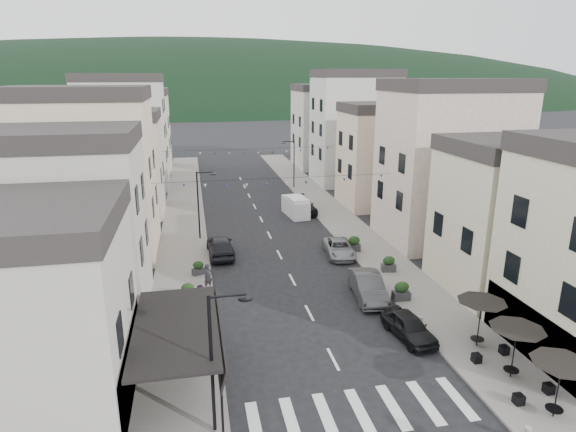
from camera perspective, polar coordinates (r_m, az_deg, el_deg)
name	(u,v)px	position (r m, az deg, el deg)	size (l,w,h in m)	color
sidewalk_left	(184,220)	(48.29, -12.21, -0.49)	(4.00, 76.00, 0.12)	slate
sidewalk_right	(331,212)	(50.24, 5.13, 0.47)	(4.00, 76.00, 0.12)	slate
hill_backdrop	(199,98)	(314.67, -10.49, 13.54)	(640.00, 360.00, 70.00)	black
boutique_awning	(182,328)	(22.04, -12.46, -12.84)	(3.77, 7.50, 3.28)	black
buildings_row_left	(112,152)	(53.23, -20.16, 7.12)	(10.20, 54.16, 14.00)	#AFABA1
buildings_row_right	(381,144)	(55.52, 10.97, 8.36)	(10.20, 54.16, 14.50)	#B6B090
cafe_terrace	(517,334)	(24.91, 25.46, -12.53)	(2.50, 8.10, 2.53)	black
streetlamp_left_near	(218,350)	(19.14, -8.25, -15.40)	(1.70, 0.56, 6.00)	black
streetlamp_left_far	(201,198)	(41.54, -10.24, 2.10)	(1.70, 0.56, 6.00)	black
streetlamp_right_far	(292,159)	(60.41, 0.46, 6.76)	(1.70, 0.56, 6.00)	black
bollards	(336,357)	(24.69, 5.74, -16.33)	(11.66, 10.26, 0.60)	gray
bunting_near	(277,183)	(37.74, -1.35, 3.98)	(19.00, 0.28, 0.62)	black
bunting_far	(251,152)	(53.31, -4.39, 7.57)	(19.00, 0.28, 0.62)	black
parked_car_a	(409,326)	(27.47, 14.12, -12.56)	(1.59, 3.95, 1.35)	black
parked_car_b	(368,286)	(31.37, 9.45, -8.24)	(1.68, 4.83, 1.59)	#38383B
parked_car_c	(339,248)	(38.23, 6.08, -3.80)	(2.08, 4.50, 1.25)	gray
parked_car_d	(303,206)	(49.93, 1.75, 1.24)	(2.07, 5.08, 1.48)	black
parked_car_e	(220,246)	(38.29, -8.03, -3.52)	(1.95, 4.84, 1.65)	black
delivery_van	(296,206)	(48.67, 0.92, 1.16)	(2.17, 4.41, 2.03)	silver
pedestrian_a	(208,277)	(32.28, -9.45, -7.12)	(0.64, 0.42, 1.75)	black
pedestrian_b	(201,300)	(29.14, -10.22, -9.74)	(0.89, 0.70, 1.84)	black
planter_la	(188,291)	(31.41, -11.79, -8.69)	(0.96, 0.60, 1.02)	#2B2B2D
planter_lb	(198,268)	(34.87, -10.57, -6.07)	(1.00, 0.77, 0.99)	#313134
planter_ra	(401,291)	(31.37, 13.30, -8.64)	(1.12, 0.66, 1.21)	#2F2F31
planter_rb	(389,264)	(35.53, 11.85, -5.58)	(1.10, 0.73, 1.14)	#323235
planter_rc	(354,244)	(39.10, 7.82, -3.26)	(1.22, 0.89, 1.23)	#2C2D2F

